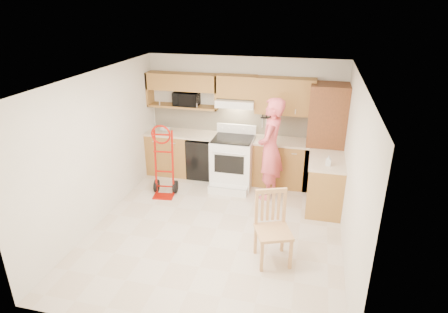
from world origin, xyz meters
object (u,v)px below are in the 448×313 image
at_px(range, 232,158).
at_px(dining_chair, 273,229).
at_px(person, 270,149).
at_px(microwave, 186,99).
at_px(hand_truck, 163,165).

xyz_separation_m(range, dining_chair, (1.09, -2.23, -0.06)).
height_order(range, person, person).
bearing_deg(person, microwave, -103.64).
bearing_deg(microwave, person, -21.62).
height_order(range, dining_chair, range).
bearing_deg(hand_truck, dining_chair, -40.65).
relative_size(microwave, hand_truck, 0.40).
relative_size(microwave, range, 0.43).
xyz_separation_m(person, hand_truck, (-1.96, -0.43, -0.33)).
bearing_deg(hand_truck, person, 5.58).
distance_m(microwave, hand_truck, 1.53).
height_order(microwave, range, microwave).
bearing_deg(dining_chair, range, 94.55).
relative_size(person, hand_truck, 1.51).
height_order(person, hand_truck, person).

